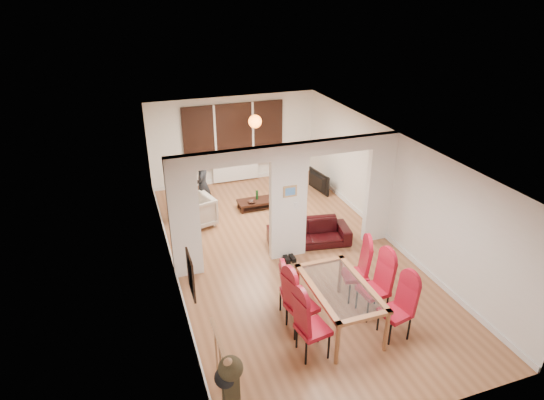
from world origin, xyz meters
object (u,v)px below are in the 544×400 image
dining_chair_lc (293,290)px  bowl (252,202)px  armchair (196,211)px  bottle (257,194)px  person (203,185)px  coffee_table (257,204)px  television (316,182)px  dining_chair_lb (302,302)px  dining_chair_la (313,324)px  dining_chair_rc (355,271)px  sofa (309,233)px  dining_table (339,305)px  dining_chair_ra (396,309)px  dining_chair_rb (373,286)px

dining_chair_lc → bowl: dining_chair_lc is taller
armchair → bottle: armchair is taller
person → coffee_table: bearing=104.4°
television → bottle: (-1.91, -0.42, 0.08)m
dining_chair_lb → bowl: dining_chair_lb is taller
dining_chair_la → dining_chair_rc: 1.75m
dining_chair_lc → person: person is taller
dining_chair_rc → sofa: dining_chair_rc is taller
dining_chair_rc → coffee_table: 4.34m
armchair → bottle: 1.81m
coffee_table → dining_table: bearing=-90.2°
armchair → dining_chair_lb: bearing=-2.0°
television → bottle: bearing=93.9°
dining_table → dining_chair_rc: dining_chair_rc is taller
dining_chair_la → sofa: size_ratio=0.63×
sofa → dining_chair_ra: bearing=-78.0°
person → bottle: (1.42, -0.09, -0.44)m
bottle → coffee_table: bearing=-119.9°
dining_chair_rc → person: 4.87m
dining_chair_rc → bottle: bearing=111.3°
dining_chair_ra → sofa: (-0.15, 3.29, -0.29)m
dining_chair_la → dining_table: bearing=25.9°
dining_chair_lc → dining_chair_lb: bearing=-80.3°
bowl → dining_chair_lb: bearing=-96.3°
dining_table → sofa: size_ratio=0.93×
dining_table → dining_chair_lb: size_ratio=1.48×
bowl → dining_chair_ra: bearing=-80.2°
dining_chair_rc → bowl: 4.25m
dining_chair_la → person: bearing=88.0°
person → bowl: 1.36m
dining_chair_lc → armchair: dining_chair_lc is taller
dining_chair_ra → bowl: (-0.92, 5.34, -0.30)m
dining_chair_lb → television: bearing=51.5°
dining_chair_lc → bottle: 4.51m
dining_chair_ra → person: size_ratio=0.69×
dining_table → person: 5.25m
dining_chair_ra → armchair: (-2.46, 5.03, -0.18)m
dining_chair_rb → coffee_table: dining_chair_rb is taller
dining_chair_la → person: 5.59m
dining_chair_la → bottle: dining_chair_la is taller
bottle → dining_chair_la: bearing=-98.0°
dining_chair_ra → dining_chair_lb: bearing=144.1°
dining_chair_rc → dining_chair_lb: bearing=-143.8°
dining_chair_lb → dining_chair_la: bearing=-105.9°
dining_chair_la → sofa: bearing=58.9°
dining_chair_rb → dining_chair_rc: bearing=91.3°
dining_chair_lc → dining_chair_rb: dining_chair_rb is taller
dining_chair_lc → bowl: bearing=93.9°
dining_chair_rc → armchair: 4.51m
person → dining_chair_ra: bearing=41.7°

